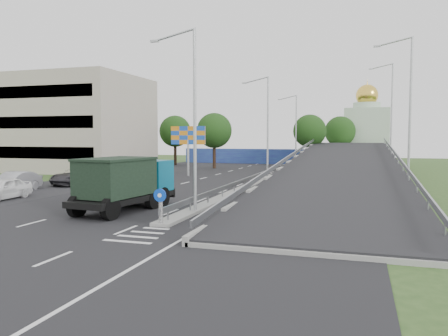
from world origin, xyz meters
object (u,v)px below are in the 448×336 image
at_px(parked_car_c, 78,176).
at_px(parked_car_d, 122,172).
at_px(lamp_post_mid, 266,122).
at_px(parked_car_a, 2,189).
at_px(lamp_post_far, 295,127).
at_px(dump_truck, 126,181).
at_px(sign_bollard, 161,206).
at_px(church, 366,131).
at_px(lamp_post_near, 192,110).
at_px(parked_car_b, 14,182).
at_px(parked_car_e, 140,167).
at_px(billboard, 188,138).

bearing_deg(parked_car_c, parked_car_d, 67.42).
relative_size(lamp_post_mid, parked_car_a, 2.25).
distance_m(lamp_post_far, dump_truck, 40.60).
bearing_deg(sign_bollard, church, 80.19).
bearing_deg(sign_bollard, lamp_post_near, 88.36).
height_order(dump_truck, parked_car_b, dump_truck).
xyz_separation_m(lamp_post_far, parked_car_b, (-17.04, -34.91, -5.02)).
distance_m(sign_bollard, parked_car_e, 31.83).
height_order(billboard, dump_truck, billboard).
bearing_deg(parked_car_a, billboard, 73.11).
height_order(dump_truck, parked_car_c, dump_truck).
bearing_deg(church, lamp_post_near, -100.38).
relative_size(billboard, parked_car_c, 0.98).
bearing_deg(dump_truck, lamp_post_far, 91.23).
bearing_deg(parked_car_b, parked_car_e, 83.45).
height_order(sign_bollard, billboard, billboard).
distance_m(dump_truck, parked_car_b, 14.03).
bearing_deg(lamp_post_far, church, 54.76).
height_order(lamp_post_far, parked_car_e, lamp_post_far).
relative_size(dump_truck, parked_car_e, 1.61).
distance_m(lamp_post_far, church, 17.15).
bearing_deg(parked_car_b, billboard, 61.66).
distance_m(parked_car_c, parked_car_d, 4.69).
height_order(billboard, parked_car_a, billboard).
height_order(lamp_post_mid, parked_car_a, lamp_post_mid).
bearing_deg(lamp_post_mid, parked_car_a, -127.65).
bearing_deg(parked_car_e, parked_car_a, -88.85).
bearing_deg(lamp_post_near, lamp_post_mid, 90.00).
distance_m(sign_bollard, parked_car_a, 15.24).
bearing_deg(dump_truck, parked_car_e, 123.37).
xyz_separation_m(dump_truck, parked_car_d, (-9.29, 15.35, -0.89)).
relative_size(billboard, dump_truck, 0.74).
height_order(sign_bollard, parked_car_c, sign_bollard).
relative_size(billboard, parked_car_d, 0.93).
bearing_deg(lamp_post_near, parked_car_b, 163.36).
relative_size(lamp_post_far, parked_car_e, 2.20).
xyz_separation_m(lamp_post_mid, dump_truck, (-4.08, -20.19, -4.07)).
distance_m(lamp_post_near, lamp_post_mid, 20.00).
height_order(parked_car_a, parked_car_d, parked_car_d).
height_order(lamp_post_mid, parked_car_e, lamp_post_mid).
relative_size(lamp_post_near, parked_car_e, 2.20).
bearing_deg(sign_bollard, parked_car_b, 152.22).
relative_size(parked_car_a, parked_car_d, 0.76).
xyz_separation_m(lamp_post_mid, parked_car_a, (-14.48, -18.77, -5.04)).
height_order(lamp_post_mid, parked_car_d, lamp_post_mid).
xyz_separation_m(lamp_post_far, parked_car_c, (-15.35, -29.09, -5.03)).
bearing_deg(sign_bollard, lamp_post_mid, 89.74).
bearing_deg(lamp_post_near, parked_car_c, 144.60).
bearing_deg(billboard, parked_car_c, -119.36).
bearing_deg(parked_car_c, lamp_post_near, -32.96).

